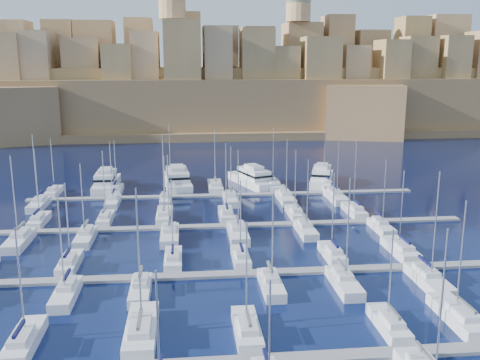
{
  "coord_description": "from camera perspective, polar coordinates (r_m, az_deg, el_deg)",
  "views": [
    {
      "loc": [
        -8.33,
        -80.98,
        29.24
      ],
      "look_at": [
        0.7,
        6.0,
        9.44
      ],
      "focal_mm": 40.0,
      "sensor_mm": 36.0,
      "label": 1
    }
  ],
  "objects": [
    {
      "name": "sailboat_44",
      "position": [
        112.17,
        -7.98,
        -2.11
      ],
      "size": [
        2.21,
        7.38,
        10.38
      ],
      "color": "silver",
      "rests_on": "ground"
    },
    {
      "name": "motor_yacht_a",
      "position": [
        126.67,
        -14.07,
        -0.18
      ],
      "size": [
        5.06,
        16.31,
        5.25
      ],
      "color": "silver",
      "rests_on": "ground"
    },
    {
      "name": "sailboat_46",
      "position": [
        112.96,
        4.89,
        -1.9
      ],
      "size": [
        2.87,
        9.58,
        13.68
      ],
      "color": "silver",
      "rests_on": "ground"
    },
    {
      "name": "pontoon_near",
      "position": [
        55.85,
        3.72,
        -18.6
      ],
      "size": [
        84.0,
        2.0,
        0.4
      ],
      "primitive_type": "cube",
      "color": "slate",
      "rests_on": "ground"
    },
    {
      "name": "motor_yacht_b",
      "position": [
        126.59,
        -6.71,
        0.11
      ],
      "size": [
        7.19,
        19.28,
        5.25
      ],
      "color": "silver",
      "rests_on": "ground"
    },
    {
      "name": "sailboat_35",
      "position": [
        96.63,
        14.83,
        -4.84
      ],
      "size": [
        2.47,
        8.24,
        13.07
      ],
      "color": "silver",
      "rests_on": "ground"
    },
    {
      "name": "sailboat_13",
      "position": [
        81.17,
        -17.71,
        -8.44
      ],
      "size": [
        2.54,
        8.47,
        12.69
      ],
      "color": "silver",
      "rests_on": "ground"
    },
    {
      "name": "sailboat_37",
      "position": [
        122.5,
        -13.07,
        -1.04
      ],
      "size": [
        2.54,
        8.48,
        12.11
      ],
      "color": "silver",
      "rests_on": "ground"
    },
    {
      "name": "sailboat_31",
      "position": [
        91.78,
        -16.16,
        -5.86
      ],
      "size": [
        2.67,
        8.91,
        13.41
      ],
      "color": "silver",
      "rests_on": "ground"
    },
    {
      "name": "sailboat_42",
      "position": [
        114.97,
        -20.66,
        -2.43
      ],
      "size": [
        2.83,
        9.43,
        15.29
      ],
      "color": "silver",
      "rests_on": "ground"
    },
    {
      "name": "sailboat_25",
      "position": [
        101.18,
        -14.15,
        -4.01
      ],
      "size": [
        2.44,
        8.14,
        13.54
      ],
      "color": "silver",
      "rests_on": "ground"
    },
    {
      "name": "sailboat_47",
      "position": [
        115.14,
        10.21,
        -1.77
      ],
      "size": [
        3.06,
        10.21,
        14.81
      ],
      "color": "silver",
      "rests_on": "ground"
    },
    {
      "name": "sailboat_3",
      "position": [
        59.9,
        0.75,
        -15.66
      ],
      "size": [
        2.67,
        8.91,
        13.01
      ],
      "color": "silver",
      "rests_on": "ground"
    },
    {
      "name": "sailboat_23",
      "position": [
        76.17,
        19.48,
        -9.97
      ],
      "size": [
        2.98,
        9.92,
        15.85
      ],
      "color": "silver",
      "rests_on": "ground"
    },
    {
      "name": "sailboat_26",
      "position": [
        100.91,
        -8.05,
        -3.76
      ],
      "size": [
        2.92,
        9.73,
        16.23
      ],
      "color": "silver",
      "rests_on": "ground"
    },
    {
      "name": "sailboat_45",
      "position": [
        111.56,
        -1.0,
        -2.05
      ],
      "size": [
        2.78,
        9.25,
        12.25
      ],
      "color": "silver",
      "rests_on": "ground"
    },
    {
      "name": "sailboat_1",
      "position": [
        62.01,
        -22.04,
        -15.62
      ],
      "size": [
        2.69,
        8.96,
        13.14
      ],
      "color": "silver",
      "rests_on": "ground"
    },
    {
      "name": "sailboat_16",
      "position": [
        82.24,
        9.82,
        -7.72
      ],
      "size": [
        2.5,
        8.34,
        13.34
      ],
      "color": "silver",
      "rests_on": "ground"
    },
    {
      "name": "sailboat_15",
      "position": [
        79.53,
        0.09,
        -8.26
      ],
      "size": [
        2.38,
        7.93,
        12.56
      ],
      "color": "silver",
      "rests_on": "ground"
    },
    {
      "name": "sailboat_41",
      "position": [
        126.34,
        8.99,
        -0.43
      ],
      "size": [
        2.98,
        9.92,
        16.53
      ],
      "color": "silver",
      "rests_on": "ground"
    },
    {
      "name": "sailboat_38",
      "position": [
        122.08,
        -7.41,
        -0.84
      ],
      "size": [
        2.88,
        9.61,
        15.58
      ],
      "color": "silver",
      "rests_on": "ground"
    },
    {
      "name": "sailboat_24",
      "position": [
        103.68,
        -20.65,
        -4.04
      ],
      "size": [
        2.51,
        8.35,
        14.03
      ],
      "color": "silver",
      "rests_on": "ground"
    },
    {
      "name": "sailboat_40",
      "position": [
        123.96,
        3.56,
        -0.55
      ],
      "size": [
        3.06,
        10.2,
        14.37
      ],
      "color": "silver",
      "rests_on": "ground"
    },
    {
      "name": "sailboat_21",
      "position": [
        70.68,
        3.34,
        -11.05
      ],
      "size": [
        2.58,
        8.6,
        13.38
      ],
      "color": "silver",
      "rests_on": "ground"
    },
    {
      "name": "pontoon_far",
      "position": [
        116.95,
        -1.66,
        -1.63
      ],
      "size": [
        84.0,
        2.0,
        0.4
      ],
      "primitive_type": "cube",
      "color": "slate",
      "rests_on": "ground"
    },
    {
      "name": "fortified_city",
      "position": [
        236.82,
        -4.0,
        9.21
      ],
      "size": [
        460.0,
        108.95,
        59.52
      ],
      "color": "brown",
      "rests_on": "ground"
    },
    {
      "name": "sailboat_36",
      "position": [
        124.77,
        -19.24,
        -1.18
      ],
      "size": [
        2.44,
        8.13,
        12.68
      ],
      "color": "silver",
      "rests_on": "ground"
    },
    {
      "name": "sailboat_43",
      "position": [
        112.57,
        -13.39,
        -2.27
      ],
      "size": [
        2.53,
        8.43,
        13.64
      ],
      "color": "silver",
      "rests_on": "ground"
    },
    {
      "name": "sailboat_28",
      "position": [
        102.21,
        5.9,
        -3.51
      ],
      "size": [
        2.47,
        8.23,
        13.07
      ],
      "color": "silver",
      "rests_on": "ground"
    },
    {
      "name": "sailboat_30",
      "position": [
        93.69,
        -22.47,
        -5.95
      ],
      "size": [
        3.01,
        10.03,
        14.99
      ],
      "color": "silver",
      "rests_on": "ground"
    },
    {
      "name": "sailboat_27",
      "position": [
        100.67,
        -1.47,
        -3.69
      ],
      "size": [
        2.64,
        8.81,
        14.51
      ],
      "color": "silver",
      "rests_on": "ground"
    },
    {
      "name": "sailboat_14",
      "position": [
        79.38,
        -7.14,
        -8.4
      ],
      "size": [
        2.51,
        8.36,
        12.86
      ],
      "color": "silver",
      "rests_on": "ground"
    },
    {
      "name": "sailboat_5",
      "position": [
        67.35,
        22.27,
        -13.28
      ],
      "size": [
        3.02,
        10.06,
        14.46
      ],
      "color": "silver",
      "rests_on": "ground"
    },
    {
      "name": "sailboat_4",
      "position": [
        63.19,
        15.61,
        -14.58
      ],
      "size": [
        2.45,
        8.15,
        11.79
      ],
      "color": "silver",
      "rests_on": "ground"
    },
    {
      "name": "ground",
      "position": [
        86.5,
        -0.05,
        -7.0
      ],
      "size": [
        600.0,
        600.0,
        0.0
      ],
      "primitive_type": "plane",
      "color": "black",
      "rests_on": "ground"
    },
    {
      "name": "motor_yacht_d",
      "position": [
        129.4,
        8.71,
        0.33
      ],
      "size": [
        9.48,
        16.79,
        5.25
      ],
      "color": "silver",
      "rests_on": "ground"
    },
    {
      "name": "sailboat_39",
      "position": [
        122.62,
        -2.66,
        -0.69
      ],
      "size": [
        3.14,
        10.46,
        13.94
      ],
      "color": "silver",
      "rests_on": "ground"
    },
    {
      "name": "sailboat_22",
      "position": [
        72.46,
        11.04,
        -10.64
      ],
      "size": [
        2.78,
        9.27,
        15.17
      ],
      "color": "silver",
      "rests_on": "ground"
    },
    {
      "name": "sailboat_17",
      "position": [
        86.3,
        16.75,
        -7.09
      ],
      "size": [
        2.89,
        9.63,
        13.27
      ],
      "color": "silver",
      "rests_on": "ground"
    },
    {
      "name": "sailboat_19",
      "position": [
        71.44,
        -18.07,
        -11.42
      ],
      "size": [
        2.62,
        8.74,
        13.56
      ],
      "color": "silver",
      "rests_on": "ground"
    },
    {
      "name": "sailboat_32",
      "position": [
        89.88,
        -7.5,
        -5.84
      ],
      "size": [
        2.94,
        9.8,
        14.65
      ],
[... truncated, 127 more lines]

